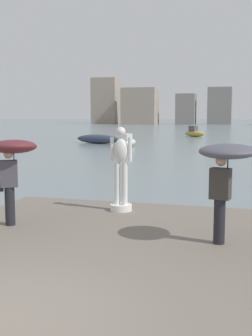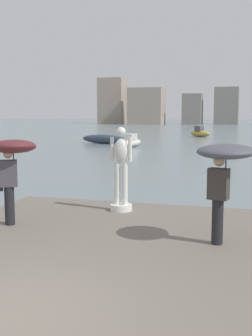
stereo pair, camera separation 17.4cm
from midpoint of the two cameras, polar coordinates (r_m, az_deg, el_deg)
The scene contains 9 objects.
ground_plane at distance 44.69m, azimuth 12.55°, elevation 3.25°, with size 400.00×400.00×0.00m, color slate.
pier at distance 7.71m, azimuth -7.54°, elevation -13.45°, with size 7.00×10.18×0.40m, color #70665B.
statue_white_figure at distance 11.15m, azimuth -0.21°, elevation -0.80°, with size 0.58×0.57×2.18m.
onlooker_left at distance 10.00m, azimuth -14.35°, elevation 1.53°, with size 1.41×1.41×1.97m.
onlooker_right at distance 8.38m, azimuth 13.44°, elevation 0.70°, with size 1.34×1.35×1.96m.
boat_mid at distance 56.40m, azimuth 9.86°, elevation 4.60°, with size 3.15×2.64×1.38m.
boat_leftward at distance 38.45m, azimuth 0.89°, elevation 3.48°, with size 1.25×4.23×1.17m.
boat_rightward at distance 42.75m, azimuth -2.91°, elevation 3.84°, with size 5.18×2.46×0.90m.
distant_skyline at distance 124.77m, azimuth 10.51°, elevation 8.11°, with size 82.08×12.44×13.73m.
Camera 2 is at (3.04, -4.47, 2.90)m, focal length 46.11 mm.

